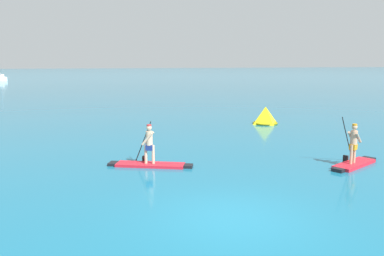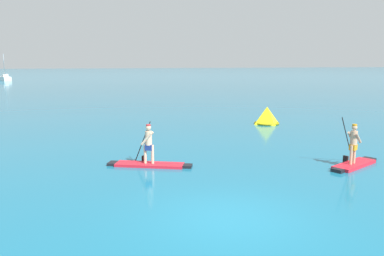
% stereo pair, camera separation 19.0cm
% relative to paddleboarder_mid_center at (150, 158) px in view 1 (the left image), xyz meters
% --- Properties ---
extents(ground, '(440.00, 440.00, 0.00)m').
position_rel_paddleboarder_mid_center_xyz_m(ground, '(1.17, -5.79, -0.31)').
color(ground, '#196B8C').
extents(paddleboarder_mid_center, '(3.22, 1.71, 1.72)m').
position_rel_paddleboarder_mid_center_xyz_m(paddleboarder_mid_center, '(0.00, 0.00, 0.00)').
color(paddleboarder_mid_center, red).
rests_on(paddleboarder_mid_center, ground).
extents(paddleboarder_far_right, '(2.72, 1.69, 1.92)m').
position_rel_paddleboarder_mid_center_xyz_m(paddleboarder_far_right, '(7.62, -2.11, 0.02)').
color(paddleboarder_far_right, red).
rests_on(paddleboarder_far_right, ground).
extents(race_marker_buoy, '(1.59, 1.59, 1.12)m').
position_rel_paddleboarder_mid_center_xyz_m(race_marker_buoy, '(8.99, 8.48, 0.19)').
color(race_marker_buoy, yellow).
rests_on(race_marker_buoy, ground).
extents(sailboat_left_horizon, '(3.11, 4.92, 5.48)m').
position_rel_paddleboarder_mid_center_xyz_m(sailboat_left_horizon, '(-18.01, 76.08, 0.42)').
color(sailboat_left_horizon, white).
rests_on(sailboat_left_horizon, ground).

